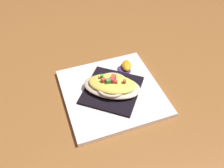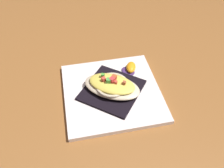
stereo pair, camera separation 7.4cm
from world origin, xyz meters
name	(u,v)px [view 2 (the right image)]	position (x,y,z in m)	size (l,w,h in m)	color
ground_plane	(112,94)	(0.00, 0.00, 0.00)	(2.60, 2.60, 0.00)	brown
square_plate	(112,92)	(0.00, 0.00, 0.01)	(0.29, 0.29, 0.01)	white
folded_napkin	(112,90)	(0.00, 0.00, 0.02)	(0.16, 0.17, 0.01)	black
gratin_dish	(112,85)	(0.00, 0.00, 0.04)	(0.18, 0.20, 0.05)	beige
orange_garnish	(130,68)	(-0.08, 0.08, 0.02)	(0.07, 0.06, 0.02)	#442A61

